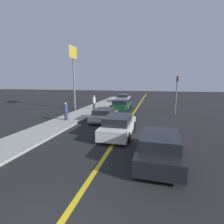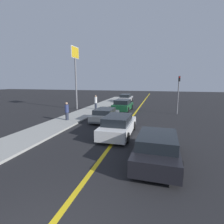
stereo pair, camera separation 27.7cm
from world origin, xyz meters
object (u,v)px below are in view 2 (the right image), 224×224
Objects in this scene: car_near_right_lane at (157,147)px; pedestrian_near_curb at (67,111)px; car_oncoming_far at (126,98)px; pedestrian_mid_group at (96,102)px; car_far_distant at (105,115)px; car_parked_left_lot at (123,105)px; car_ahead_center at (118,125)px; traffic_light at (178,91)px; roadside_sign at (75,64)px.

car_near_right_lane is 9.82m from pedestrian_near_curb.
pedestrian_mid_group reaches higher than car_oncoming_far.
car_far_distant is at bearing -86.75° from car_oncoming_far.
car_parked_left_lot reaches higher than car_far_distant.
car_oncoming_far is at bearing 76.99° from pedestrian_mid_group.
car_parked_left_lot is at bearing 99.50° from car_ahead_center.
car_parked_left_lot is 0.97× the size of traffic_light.
car_near_right_lane is 14.39m from pedestrian_mid_group.
car_parked_left_lot is 6.45m from traffic_light.
car_oncoming_far is (-2.82, 17.93, 0.01)m from car_ahead_center.
car_oncoming_far is (-0.76, 14.25, 0.10)m from car_far_distant.
car_parked_left_lot is (0.43, 5.82, 0.09)m from car_far_distant.
car_oncoming_far reaches higher than car_near_right_lane.
pedestrian_mid_group reaches higher than car_near_right_lane.
car_oncoming_far is at bearing 62.55° from roadside_sign.
car_near_right_lane is 1.11× the size of car_parked_left_lot.
car_oncoming_far reaches higher than car_parked_left_lot.
pedestrian_near_curb reaches higher than car_oncoming_far.
pedestrian_near_curb reaches higher than car_ahead_center.
traffic_light is 0.53× the size of roadside_sign.
car_far_distant is 0.52× the size of roadside_sign.
pedestrian_near_curb is at bearing -93.35° from pedestrian_mid_group.
pedestrian_mid_group is 5.30m from roadside_sign.
car_ahead_center is 0.60× the size of roadside_sign.
car_near_right_lane is at bearing -57.20° from car_far_distant.
car_far_distant is at bearing 118.96° from car_ahead_center.
pedestrian_near_curb reaches higher than car_far_distant.
roadside_sign is (-2.19, 6.38, 4.69)m from pedestrian_near_curb.
car_far_distant is 14.27m from car_oncoming_far.
car_ahead_center is 10.24m from pedestrian_mid_group.
car_ahead_center is 18.15m from car_oncoming_far.
car_oncoming_far is 2.96× the size of pedestrian_near_curb.
car_near_right_lane is at bearing -58.92° from pedestrian_mid_group.
car_ahead_center is 4.22m from car_far_distant.
pedestrian_near_curb is 6.36m from pedestrian_mid_group.
car_parked_left_lot is (-4.17, 12.83, -0.00)m from car_near_right_lane.
car_far_distant is 2.34× the size of pedestrian_mid_group.
car_parked_left_lot is 2.47× the size of pedestrian_near_curb.
pedestrian_near_curb is (-3.20, -1.04, 0.37)m from car_far_distant.
car_ahead_center is 1.17× the size of car_parked_left_lot.
pedestrian_mid_group reaches higher than car_ahead_center.
car_near_right_lane is at bearing -75.67° from car_oncoming_far.
car_far_distant is 2.49× the size of pedestrian_near_curb.
traffic_light reaches higher than car_near_right_lane.
car_parked_left_lot is 0.83× the size of car_oncoming_far.
car_far_distant is at bearing 18.03° from pedestrian_near_curb.
car_near_right_lane is 0.92× the size of car_oncoming_far.
car_ahead_center is 5.89m from pedestrian_near_curb.
car_near_right_lane is 4.19m from car_ahead_center.
car_ahead_center is at bearing -26.64° from pedestrian_near_curb.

